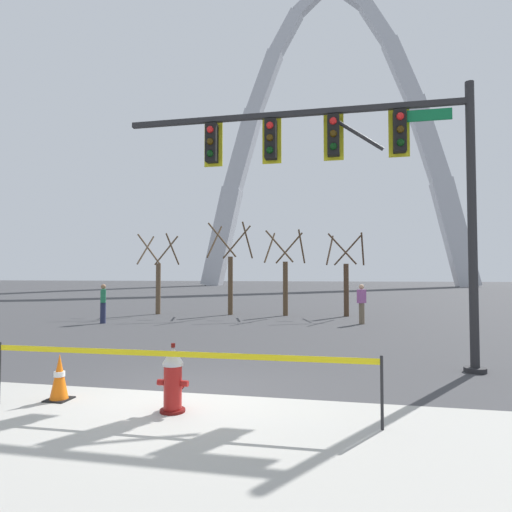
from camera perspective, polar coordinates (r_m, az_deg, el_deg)
name	(u,v)px	position (r m, az deg, el deg)	size (l,w,h in m)	color
ground_plane	(194,394)	(7.72, -8.00, -17.29)	(240.00, 240.00, 0.00)	#3D3D3F
fire_hydrant	(173,380)	(6.71, -10.68, -15.44)	(0.46, 0.48, 0.99)	#5E0F0D
caution_tape_barrier	(174,369)	(6.48, -10.62, -14.16)	(5.68, 0.08, 0.95)	#232326
traffic_cone_by_hydrant	(59,378)	(7.85, -24.08, -14.16)	(0.36, 0.36, 0.73)	black
traffic_signal_gantry	(353,164)	(10.03, 12.45, 11.60)	(7.82, 0.44, 6.00)	#232326
monument_arch	(332,154)	(78.54, 9.75, 12.93)	(45.95, 3.23, 52.61)	#B2B5BC
tree_far_left	(158,279)	(22.69, -12.53, -2.87)	(1.84, 1.86, 3.99)	brown
tree_left_mid	(230,274)	(21.85, -3.34, -2.35)	(2.07, 2.08, 4.50)	brown
tree_center_left	(285,278)	(21.38, 3.81, -2.84)	(1.89, 1.90, 4.09)	brown
tree_center_right	(346,280)	(21.37, 11.57, -3.01)	(1.81, 1.82, 3.91)	#473323
pedestrian_walking_left	(103,303)	(19.06, -19.16, -5.78)	(0.34, 0.39, 1.59)	#232847
pedestrian_standing_center	(362,304)	(18.26, 13.50, -6.00)	(0.38, 0.38, 1.59)	brown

